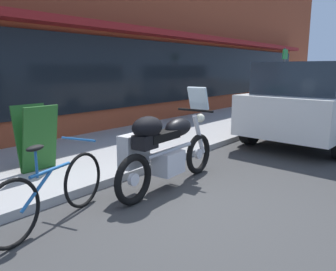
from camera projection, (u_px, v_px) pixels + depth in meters
The scene contains 8 objects.
ground_plane at pixel (183, 206), 4.17m from camera, with size 80.00×80.00×0.00m, color #363636.
storefront_building at pixel (206, 30), 11.98m from camera, with size 22.87×0.90×6.19m.
sidewalk_curb at pixel (264, 112), 12.74m from camera, with size 30.00×3.03×0.12m.
touring_motorcycle at pixel (163, 147), 4.66m from camera, with size 2.22×0.62×1.40m.
parked_bicycle at pixel (52, 192), 3.62m from camera, with size 1.69×0.60×0.93m.
parked_minivan at pixel (321, 100), 7.83m from camera, with size 4.85×2.44×1.81m.
sandwich_board_sign at pixel (36, 138), 5.17m from camera, with size 0.55×0.43×1.01m.
parking_sign_pole at pixel (283, 75), 11.44m from camera, with size 0.44×0.07×2.22m.
Camera 1 is at (-3.17, -2.30, 1.69)m, focal length 35.96 mm.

